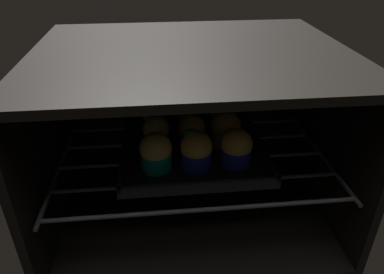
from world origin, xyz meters
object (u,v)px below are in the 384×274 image
(muffin_row2_col0, at_px, (154,117))
(muffin_row0_col2, at_px, (236,148))
(muffin_row1_col1, at_px, (192,132))
(muffin_row2_col1, at_px, (187,115))
(muffin_row0_col0, at_px, (156,153))
(muffin_row1_col2, at_px, (226,129))
(muffin_row1_col0, at_px, (156,133))
(muffin_row0_col1, at_px, (196,150))
(muffin_row2_col2, at_px, (222,112))
(baking_tray, at_px, (192,148))

(muffin_row2_col0, bearing_deg, muffin_row0_col2, -43.79)
(muffin_row1_col1, xyz_separation_m, muffin_row2_col1, (-0.00, 0.07, 0.00))
(muffin_row0_col0, distance_m, muffin_row1_col2, 0.17)
(muffin_row1_col0, bearing_deg, muffin_row1_col1, -1.99)
(muffin_row0_col0, relative_size, muffin_row0_col1, 0.94)
(muffin_row2_col2, bearing_deg, muffin_row0_col2, -89.62)
(muffin_row0_col0, bearing_deg, muffin_row1_col0, 88.34)
(muffin_row0_col2, relative_size, muffin_row2_col1, 0.97)
(muffin_row1_col2, distance_m, muffin_row2_col0, 0.16)
(muffin_row1_col1, xyz_separation_m, muffin_row2_col2, (0.08, 0.07, 0.00))
(muffin_row1_col0, relative_size, muffin_row2_col1, 0.92)
(muffin_row1_col0, bearing_deg, muffin_row2_col2, 25.79)
(muffin_row0_col0, xyz_separation_m, muffin_row2_col0, (-0.00, 0.15, -0.00))
(muffin_row0_col0, bearing_deg, muffin_row1_col2, 27.86)
(muffin_row2_col1, xyz_separation_m, muffin_row2_col2, (0.08, 0.00, 0.00))
(muffin_row1_col1, distance_m, muffin_row2_col0, 0.11)
(baking_tray, xyz_separation_m, muffin_row2_col2, (0.08, 0.08, 0.04))
(baking_tray, xyz_separation_m, muffin_row0_col1, (-0.00, -0.08, 0.04))
(muffin_row0_col0, bearing_deg, muffin_row2_col2, 44.56)
(muffin_row2_col0, bearing_deg, muffin_row2_col2, 0.01)
(muffin_row1_col0, bearing_deg, muffin_row0_col2, -26.69)
(baking_tray, relative_size, muffin_row2_col0, 3.96)
(baking_tray, xyz_separation_m, muffin_row0_col2, (0.08, -0.07, 0.04))
(muffin_row1_col0, xyz_separation_m, muffin_row2_col2, (0.15, 0.07, 0.00))
(muffin_row0_col0, distance_m, muffin_row0_col1, 0.07)
(muffin_row0_col0, bearing_deg, muffin_row2_col0, 90.59)
(muffin_row2_col2, bearing_deg, baking_tray, -135.44)
(muffin_row2_col2, bearing_deg, muffin_row2_col0, -179.99)
(muffin_row1_col2, distance_m, muffin_row2_col2, 0.07)
(muffin_row1_col0, height_order, muffin_row1_col1, muffin_row1_col1)
(baking_tray, distance_m, muffin_row2_col0, 0.11)
(baking_tray, distance_m, muffin_row0_col2, 0.11)
(muffin_row1_col1, xyz_separation_m, muffin_row1_col2, (0.07, 0.00, 0.00))
(muffin_row0_col2, bearing_deg, muffin_row2_col0, 136.21)
(muffin_row0_col0, bearing_deg, muffin_row1_col1, 44.99)
(muffin_row0_col1, distance_m, muffin_row1_col2, 0.11)
(baking_tray, distance_m, muffin_row2_col1, 0.08)
(muffin_row0_col0, height_order, muffin_row2_col1, muffin_row2_col1)
(baking_tray, bearing_deg, muffin_row0_col1, -90.49)
(muffin_row2_col1, bearing_deg, muffin_row0_col1, -89.07)
(baking_tray, distance_m, muffin_row1_col1, 0.04)
(muffin_row0_col2, distance_m, muffin_row1_col2, 0.08)
(muffin_row1_col0, height_order, muffin_row2_col2, muffin_row2_col2)
(muffin_row2_col0, bearing_deg, muffin_row0_col0, -89.41)
(muffin_row1_col2, relative_size, muffin_row2_col0, 1.01)
(muffin_row1_col2, xyz_separation_m, muffin_row2_col2, (0.01, 0.07, 0.00))
(muffin_row1_col0, height_order, muffin_row2_col1, muffin_row2_col1)
(muffin_row0_col1, relative_size, muffin_row2_col0, 1.08)
(muffin_row0_col1, bearing_deg, muffin_row0_col0, 178.82)
(muffin_row0_col2, height_order, muffin_row1_col2, same)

